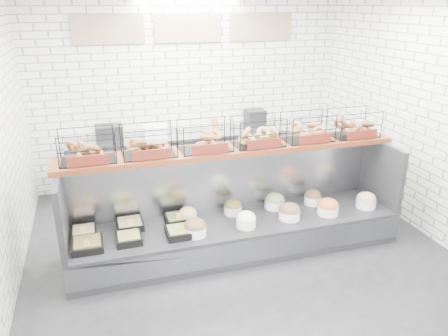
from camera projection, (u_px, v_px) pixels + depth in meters
name	position (u px, v px, depth m)	size (l,w,h in m)	color
ground	(245.00, 261.00, 5.17)	(5.50, 5.50, 0.00)	black
room_shell	(230.00, 79.00, 4.98)	(5.02, 5.51, 3.01)	white
display_case	(236.00, 223.00, 5.36)	(4.00, 0.90, 1.20)	black
bagel_shelf	(232.00, 137.00, 5.15)	(4.10, 0.50, 0.40)	#4B1E10
prep_counter	(195.00, 159.00, 7.18)	(4.00, 0.60, 1.20)	#93969B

